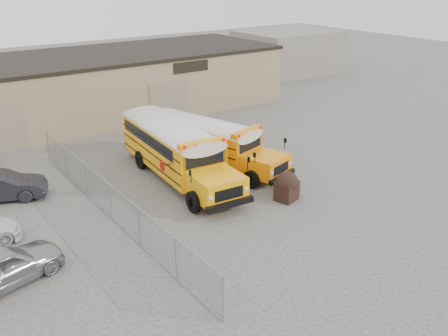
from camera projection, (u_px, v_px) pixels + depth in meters
ground at (252, 208)px, 24.26m from camera, size 120.00×120.00×0.00m
warehouse at (91, 85)px, 38.42m from camera, size 30.20×10.20×4.67m
chainlink_fence at (110, 201)px, 22.95m from camera, size 0.07×18.07×1.81m
distant_building_right at (287, 52)px, 54.43m from camera, size 10.00×8.00×4.40m
school_bus_left at (132, 118)px, 32.20m from camera, size 3.58×10.60×3.05m
school_bus_right at (141, 121)px, 32.21m from camera, size 4.72×9.69×2.76m
tarp_bundle at (287, 186)px, 24.78m from camera, size 1.22×1.15×1.52m
car_silver at (2, 267)px, 18.15m from camera, size 4.78×2.86×1.52m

